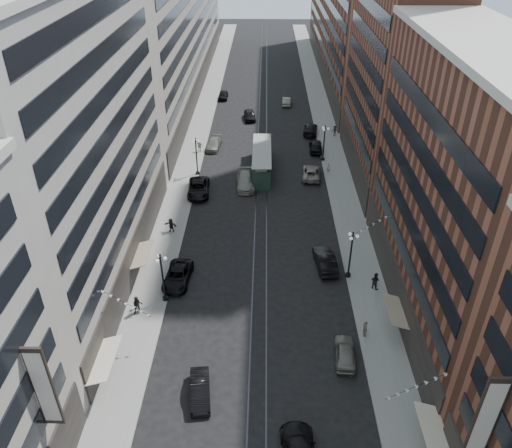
# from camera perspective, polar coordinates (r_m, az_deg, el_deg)

# --- Properties ---
(ground) EXTENTS (220.00, 220.00, 0.00)m
(ground) POSITION_cam_1_polar(r_m,az_deg,el_deg) (76.35, 0.69, 7.30)
(ground) COLOR black
(ground) RESTS_ON ground
(sidewalk_west) EXTENTS (4.00, 180.00, 0.15)m
(sidewalk_west) POSITION_cam_1_polar(r_m,az_deg,el_deg) (86.21, -6.70, 10.22)
(sidewalk_west) COLOR gray
(sidewalk_west) RESTS_ON ground
(sidewalk_east) EXTENTS (4.00, 180.00, 0.15)m
(sidewalk_east) POSITION_cam_1_polar(r_m,az_deg,el_deg) (86.11, 8.20, 10.08)
(sidewalk_east) COLOR gray
(sidewalk_east) RESTS_ON ground
(rail_west) EXTENTS (0.12, 180.00, 0.02)m
(rail_west) POSITION_cam_1_polar(r_m,az_deg,el_deg) (85.49, 0.27, 10.20)
(rail_west) COLOR #2D2D33
(rail_west) RESTS_ON ground
(rail_east) EXTENTS (0.12, 180.00, 0.02)m
(rail_east) POSITION_cam_1_polar(r_m,az_deg,el_deg) (85.48, 1.22, 10.19)
(rail_east) COLOR #2D2D33
(rail_east) RESTS_ON ground
(building_west_mid) EXTENTS (8.00, 36.00, 28.00)m
(building_west_mid) POSITION_cam_1_polar(r_m,az_deg,el_deg) (49.14, -19.94, 8.22)
(building_west_mid) COLOR #A69F93
(building_west_mid) RESTS_ON ground
(building_west_far) EXTENTS (8.00, 90.00, 26.00)m
(building_west_far) POSITION_cam_1_polar(r_m,az_deg,el_deg) (108.18, -8.83, 21.87)
(building_west_far) COLOR #A69F93
(building_west_far) RESTS_ON ground
(building_east_mid) EXTENTS (8.00, 30.00, 24.00)m
(building_east_mid) POSITION_cam_1_polar(r_m,az_deg,el_deg) (45.55, 22.37, 2.88)
(building_east_mid) COLOR brown
(building_east_mid) RESTS_ON ground
(building_east_tower) EXTENTS (8.00, 26.00, 42.00)m
(building_east_tower) POSITION_cam_1_polar(r_m,az_deg,el_deg) (68.05, 16.37, 21.57)
(building_east_tower) COLOR brown
(building_east_tower) RESTS_ON ground
(building_east_far) EXTENTS (8.00, 72.00, 24.00)m
(building_east_far) POSITION_cam_1_polar(r_m,az_deg,el_deg) (117.00, 9.96, 22.09)
(building_east_far) COLOR brown
(building_east_far) RESTS_ON ground
(lamppost_sw_far) EXTENTS (1.03, 1.14, 5.52)m
(lamppost_sw_far) POSITION_cam_1_polar(r_m,az_deg,el_deg) (48.38, -10.64, -5.85)
(lamppost_sw_far) COLOR black
(lamppost_sw_far) RESTS_ON sidewalk_west
(lamppost_sw_mid) EXTENTS (1.03, 1.14, 5.52)m
(lamppost_sw_mid) POSITION_cam_1_polar(r_m,az_deg,el_deg) (71.15, -6.83, 7.83)
(lamppost_sw_mid) COLOR black
(lamppost_sw_mid) RESTS_ON sidewalk_west
(lamppost_se_far) EXTENTS (1.03, 1.14, 5.52)m
(lamppost_se_far) POSITION_cam_1_polar(r_m,az_deg,el_deg) (51.36, 10.78, -3.29)
(lamppost_se_far) COLOR black
(lamppost_se_far) RESTS_ON sidewalk_east
(lamppost_se_mid) EXTENTS (1.03, 1.14, 5.52)m
(lamppost_se_mid) POSITION_cam_1_polar(r_m,az_deg,el_deg) (75.59, 7.79, 9.30)
(lamppost_se_mid) COLOR black
(lamppost_se_mid) RESTS_ON sidewalk_east
(streetcar) EXTENTS (2.66, 12.00, 3.32)m
(streetcar) POSITION_cam_1_polar(r_m,az_deg,el_deg) (72.41, 0.67, 7.16)
(streetcar) COLOR #24382B
(streetcar) RESTS_ON ground
(car_2) EXTENTS (2.84, 5.53, 1.49)m
(car_2) POSITION_cam_1_polar(r_m,az_deg,el_deg) (51.93, -8.94, -5.88)
(car_2) COLOR black
(car_2) RESTS_ON ground
(car_4) EXTENTS (2.09, 4.43, 1.46)m
(car_4) POSITION_cam_1_polar(r_m,az_deg,el_deg) (44.39, 10.14, -14.26)
(car_4) COLOR slate
(car_4) RESTS_ON ground
(car_5) EXTENTS (2.06, 4.50, 1.43)m
(car_5) POSITION_cam_1_polar(r_m,az_deg,el_deg) (41.45, -6.41, -18.36)
(car_5) COLOR black
(car_5) RESTS_ON ground
(pedestrian_2) EXTENTS (1.06, 0.83, 1.94)m
(pedestrian_2) POSITION_cam_1_polar(r_m,az_deg,el_deg) (48.67, -13.37, -9.02)
(pedestrian_2) COLOR black
(pedestrian_2) RESTS_ON sidewalk_west
(pedestrian_4) EXTENTS (0.59, 1.04, 1.68)m
(pedestrian_4) POSITION_cam_1_polar(r_m,az_deg,el_deg) (46.37, 12.37, -11.60)
(pedestrian_4) COLOR #A49C88
(pedestrian_4) RESTS_ON sidewalk_east
(car_7) EXTENTS (3.15, 6.16, 1.66)m
(car_7) POSITION_cam_1_polar(r_m,az_deg,el_deg) (67.19, -6.58, 4.10)
(car_7) COLOR black
(car_7) RESTS_ON ground
(car_8) EXTENTS (2.52, 5.23, 1.47)m
(car_8) POSITION_cam_1_polar(r_m,az_deg,el_deg) (80.36, -4.87, 9.11)
(car_8) COLOR slate
(car_8) RESTS_ON ground
(car_9) EXTENTS (1.85, 4.34, 1.46)m
(car_9) POSITION_cam_1_polar(r_m,az_deg,el_deg) (102.56, -3.76, 14.48)
(car_9) COLOR black
(car_9) RESTS_ON ground
(car_10) EXTENTS (2.43, 5.41, 1.72)m
(car_10) POSITION_cam_1_polar(r_m,az_deg,el_deg) (53.70, 7.91, -4.14)
(car_10) COLOR black
(car_10) RESTS_ON ground
(car_11) EXTENTS (2.94, 5.56, 1.49)m
(car_11) POSITION_cam_1_polar(r_m,az_deg,el_deg) (71.42, 6.34, 5.86)
(car_11) COLOR gray
(car_11) RESTS_ON ground
(car_12) EXTENTS (2.94, 5.70, 1.58)m
(car_12) POSITION_cam_1_polar(r_m,az_deg,el_deg) (86.15, 6.23, 10.75)
(car_12) COLOR black
(car_12) RESTS_ON ground
(car_13) EXTENTS (2.42, 4.90, 1.60)m
(car_13) POSITION_cam_1_polar(r_m,az_deg,el_deg) (91.65, -0.72, 12.32)
(car_13) COLOR black
(car_13) RESTS_ON ground
(car_14) EXTENTS (1.69, 4.40, 1.43)m
(car_14) POSITION_cam_1_polar(r_m,az_deg,el_deg) (99.18, 3.50, 13.83)
(car_14) COLOR gray
(car_14) RESTS_ON ground
(pedestrian_5) EXTENTS (1.69, 0.99, 1.75)m
(pedestrian_5) POSITION_cam_1_polar(r_m,az_deg,el_deg) (59.43, -9.69, -0.12)
(pedestrian_5) COLOR black
(pedestrian_5) RESTS_ON sidewalk_west
(pedestrian_6) EXTENTS (1.21, 0.83, 1.88)m
(pedestrian_6) POSITION_cam_1_polar(r_m,az_deg,el_deg) (78.99, -6.46, 8.87)
(pedestrian_6) COLOR #A69E8A
(pedestrian_6) RESTS_ON sidewalk_west
(pedestrian_7) EXTENTS (1.03, 0.96, 1.88)m
(pedestrian_7) POSITION_cam_1_polar(r_m,az_deg,el_deg) (51.57, 13.45, -6.32)
(pedestrian_7) COLOR black
(pedestrian_7) RESTS_ON sidewalk_east
(pedestrian_8) EXTENTS (0.69, 0.57, 1.62)m
(pedestrian_8) POSITION_cam_1_polar(r_m,az_deg,el_deg) (72.58, 8.25, 6.37)
(pedestrian_8) COLOR #BBB09B
(pedestrian_8) RESTS_ON sidewalk_east
(pedestrian_9) EXTENTS (1.20, 0.64, 1.76)m
(pedestrian_9) POSITION_cam_1_polar(r_m,az_deg,el_deg) (85.31, 9.00, 10.49)
(pedestrian_9) COLOR black
(pedestrian_9) RESTS_ON sidewalk_east
(car_extra_0) EXTENTS (2.72, 5.95, 1.69)m
(car_extra_0) POSITION_cam_1_polar(r_m,az_deg,el_deg) (68.54, -1.21, 4.94)
(car_extra_0) COLOR gray
(car_extra_0) RESTS_ON ground
(car_extra_1) EXTENTS (2.18, 4.99, 1.68)m
(car_extra_1) POSITION_cam_1_polar(r_m,az_deg,el_deg) (79.64, 6.84, 8.85)
(car_extra_1) COLOR black
(car_extra_1) RESTS_ON ground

